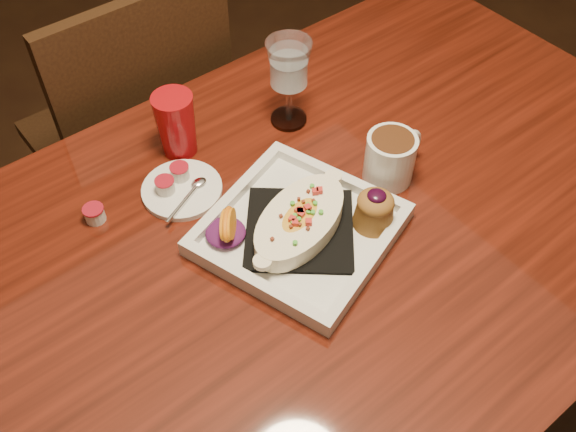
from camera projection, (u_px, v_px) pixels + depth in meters
floor at (299, 418)px, 1.62m from camera, size 7.00×7.00×0.00m
table at (303, 267)px, 1.12m from camera, size 1.50×0.90×0.75m
chair_far at (138, 136)px, 1.55m from camera, size 0.42×0.42×0.93m
plate at (307, 224)px, 1.02m from camera, size 0.35×0.35×0.08m
coffee_mug at (391, 156)px, 1.09m from camera, size 0.12×0.09×0.09m
goblet at (289, 69)px, 1.13m from camera, size 0.08×0.08×0.17m
saucer at (180, 188)px, 1.10m from camera, size 0.14×0.14×0.09m
creamer_loose at (94, 214)px, 1.05m from camera, size 0.04×0.04×0.03m
red_tumbler at (176, 125)px, 1.13m from camera, size 0.07×0.07×0.12m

